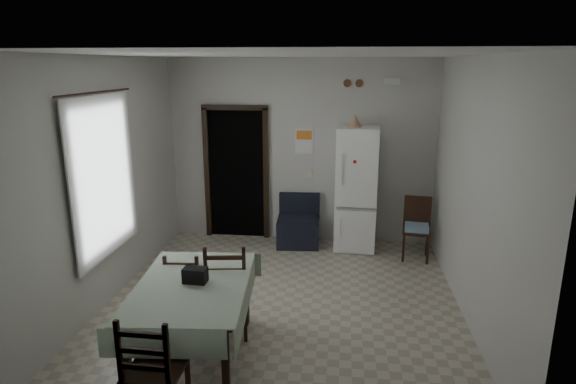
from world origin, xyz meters
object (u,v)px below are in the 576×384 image
Objects in this scene: dining_table at (194,323)px; dining_chair_far_right at (228,287)px; dining_chair_near_head at (155,368)px; navy_seat at (298,221)px; fridge at (357,189)px; dining_chair_far_left at (186,289)px; corner_chair at (417,229)px.

dining_table is 1.49× the size of dining_chair_far_right.
dining_table is 1.54× the size of dining_chair_near_head.
fridge is at bearing -3.67° from navy_seat.
dining_chair_far_right is 1.42m from dining_chair_near_head.
dining_chair_far_left is at bearing -13.51° from dining_chair_far_right.
fridge is 1.82× the size of dining_chair_far_right.
dining_table is at bearing -112.16° from fridge.
navy_seat is at bearing -108.35° from dining_chair_far_right.
fridge is 3.04m from dining_chair_far_right.
fridge is 2.11× the size of dining_chair_far_left.
corner_chair is 3.77m from dining_table.
navy_seat is at bearing 73.03° from dining_table.
fridge is 3.63m from dining_table.
dining_table is 1.73× the size of dining_chair_far_left.
dining_chair_near_head is (-0.23, -1.40, -0.02)m from dining_chair_far_right.
dining_chair_far_left reaches higher than navy_seat.
fridge is at bearing 58.82° from dining_table.
fridge reaches higher than dining_chair_far_left.
dining_chair_far_left is at bearing -113.59° from navy_seat.
corner_chair is 0.59× the size of dining_table.
dining_chair_far_right reaches higher than navy_seat.
dining_chair_far_left is (-1.85, -2.63, -0.50)m from fridge.
navy_seat is 3.30m from dining_table.
corner_chair is 0.91× the size of dining_chair_near_head.
dining_chair_near_head reaches higher than dining_chair_far_left.
dining_table reaches higher than navy_seat.
corner_chair is at bearing 44.19° from dining_table.
dining_chair_far_right is (-0.49, -2.67, 0.13)m from navy_seat.
dining_chair_near_head reaches higher than dining_table.
dining_chair_far_left is 0.86× the size of dining_chair_far_right.
fridge is 4.41m from dining_chair_near_head.
dining_table is at bearing -123.91° from corner_chair.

